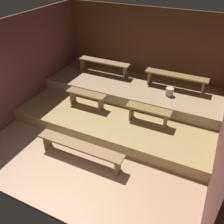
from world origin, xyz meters
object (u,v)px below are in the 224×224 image
Objects in this scene: bench_lower_right at (149,112)px; bench_middle_right at (176,77)px; bench_middle_left at (103,63)px; pail_middle at (170,92)px; bench_floor_center at (80,147)px; bench_lower_left at (86,96)px.

bench_lower_right is 1.65m from bench_middle_right.
bench_middle_left is at bearing 143.38° from bench_lower_right.
pail_middle is at bearing -11.78° from bench_middle_left.
bench_middle_left reaches higher than bench_floor_center.
pail_middle reaches higher than bench_floor_center.
bench_floor_center is 3.47m from bench_middle_left.
pail_middle is (1.31, 2.74, 0.38)m from bench_floor_center.
bench_floor_center is 1.84× the size of bench_lower_right.
bench_lower_left is at bearing -152.61° from pail_middle.
bench_lower_right reaches higher than bench_floor_center.
bench_lower_right is at bearing -36.62° from bench_middle_left.
bench_lower_right is at bearing 57.33° from bench_floor_center.
bench_lower_left is (-0.79, 1.65, 0.29)m from bench_floor_center.
bench_floor_center is 1.17× the size of bench_middle_left.
bench_lower_left is 1.85m from bench_lower_right.
bench_middle_right is at bearing 86.31° from pail_middle.
bench_middle_left reaches higher than bench_lower_right.
bench_middle_left reaches higher than pail_middle.
bench_lower_left is 0.64× the size of bench_middle_left.
bench_lower_left and bench_lower_right have the same top height.
bench_middle_right is at bearing 0.00° from bench_middle_left.
bench_floor_center is at bearing -112.52° from bench_middle_right.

